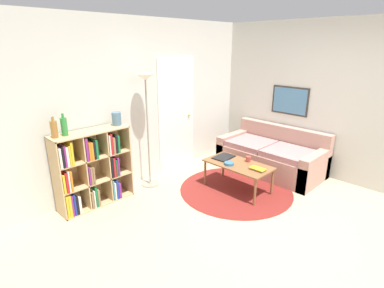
{
  "coord_description": "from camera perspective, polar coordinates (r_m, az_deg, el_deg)",
  "views": [
    {
      "loc": [
        -3.03,
        -1.57,
        2.21
      ],
      "look_at": [
        -0.17,
        1.29,
        0.85
      ],
      "focal_mm": 28.0,
      "sensor_mm": 36.0,
      "label": 1
    }
  ],
  "objects": [
    {
      "name": "laptop",
      "position": [
        4.91,
        6.06,
        -2.49
      ],
      "size": [
        0.37,
        0.27,
        0.02
      ],
      "color": "black",
      "rests_on": "coffee_table"
    },
    {
      "name": "cup",
      "position": [
        4.79,
        10.68,
        -2.84
      ],
      "size": [
        0.08,
        0.08,
        0.09
      ],
      "color": "#A33D33",
      "rests_on": "coffee_table"
    },
    {
      "name": "coffee_table",
      "position": [
        4.72,
        8.76,
        -4.2
      ],
      "size": [
        0.54,
        1.04,
        0.44
      ],
      "color": "brown",
      "rests_on": "ground_plane"
    },
    {
      "name": "book_stack_on_table",
      "position": [
        4.51,
        12.38,
        -4.67
      ],
      "size": [
        0.13,
        0.24,
        0.03
      ],
      "color": "olive",
      "rests_on": "coffee_table"
    },
    {
      "name": "floor_lamp",
      "position": [
        4.59,
        -8.74,
        9.05
      ],
      "size": [
        0.29,
        0.29,
        1.79
      ],
      "color": "gray",
      "rests_on": "ground_plane"
    },
    {
      "name": "bottle_left",
      "position": [
        4.09,
        -24.79,
        2.59
      ],
      "size": [
        0.08,
        0.08,
        0.27
      ],
      "color": "olive",
      "rests_on": "bookshelf"
    },
    {
      "name": "bookshelf",
      "position": [
        4.42,
        -18.82,
        -4.72
      ],
      "size": [
        1.05,
        0.34,
        1.09
      ],
      "color": "tan",
      "rests_on": "ground_plane"
    },
    {
      "name": "ground_plane",
      "position": [
        4.06,
        15.28,
        -15.09
      ],
      "size": [
        14.0,
        14.0,
        0.0
      ],
      "primitive_type": "plane",
      "color": "tan"
    },
    {
      "name": "bowl",
      "position": [
        4.63,
        7.08,
        -3.72
      ],
      "size": [
        0.15,
        0.15,
        0.04
      ],
      "color": "teal",
      "rests_on": "coffee_table"
    },
    {
      "name": "couch",
      "position": [
        5.63,
        15.04,
        -2.2
      ],
      "size": [
        0.92,
        1.79,
        0.78
      ],
      "color": "tan",
      "rests_on": "ground_plane"
    },
    {
      "name": "wall_back",
      "position": [
        5.06,
        -7.15,
        7.97
      ],
      "size": [
        7.01,
        0.11,
        2.6
      ],
      "color": "silver",
      "rests_on": "ground_plane"
    },
    {
      "name": "rug",
      "position": [
        4.86,
        8.32,
        -8.6
      ],
      "size": [
        1.77,
        1.77,
        0.01
      ],
      "color": "maroon",
      "rests_on": "ground_plane"
    },
    {
      "name": "vase_on_shelf",
      "position": [
        4.43,
        -14.18,
        4.67
      ],
      "size": [
        0.13,
        0.13,
        0.19
      ],
      "color": "slate",
      "rests_on": "bookshelf"
    },
    {
      "name": "bottle_middle",
      "position": [
        4.13,
        -23.17,
        3.09
      ],
      "size": [
        0.08,
        0.08,
        0.29
      ],
      "color": "#2D8438",
      "rests_on": "bookshelf"
    },
    {
      "name": "wall_right",
      "position": [
        5.82,
        16.63,
        8.84
      ],
      "size": [
        0.08,
        5.34,
        2.6
      ],
      "color": "silver",
      "rests_on": "ground_plane"
    }
  ]
}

